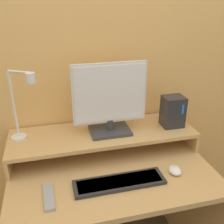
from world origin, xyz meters
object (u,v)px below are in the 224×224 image
(mouse, at_px, (175,170))
(remote_control, at_px, (49,197))
(monitor, at_px, (110,99))
(desk_lamp, at_px, (22,103))
(router_dock, at_px, (173,111))
(keyboard, at_px, (119,182))

(mouse, distance_m, remote_control, 0.65)
(monitor, distance_m, desk_lamp, 0.46)
(router_dock, xyz_separation_m, mouse, (-0.11, -0.29, -0.20))
(monitor, bearing_deg, remote_control, -138.41)
(desk_lamp, bearing_deg, monitor, -3.44)
(desk_lamp, bearing_deg, remote_control, -75.65)
(desk_lamp, distance_m, remote_control, 0.49)
(desk_lamp, relative_size, router_dock, 2.09)
(keyboard, relative_size, mouse, 5.48)
(router_dock, height_order, mouse, router_dock)
(router_dock, xyz_separation_m, keyboard, (-0.41, -0.30, -0.21))
(keyboard, height_order, mouse, mouse)
(router_dock, relative_size, remote_control, 1.04)
(mouse, xyz_separation_m, remote_control, (-0.65, -0.03, -0.01))
(keyboard, xyz_separation_m, remote_control, (-0.34, -0.02, -0.00))
(monitor, bearing_deg, desk_lamp, 176.56)
(desk_lamp, xyz_separation_m, router_dock, (0.85, -0.04, -0.12))
(monitor, distance_m, keyboard, 0.45)
(remote_control, bearing_deg, monitor, 41.59)
(remote_control, bearing_deg, mouse, 2.49)
(monitor, height_order, remote_control, monitor)
(monitor, bearing_deg, mouse, -47.56)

